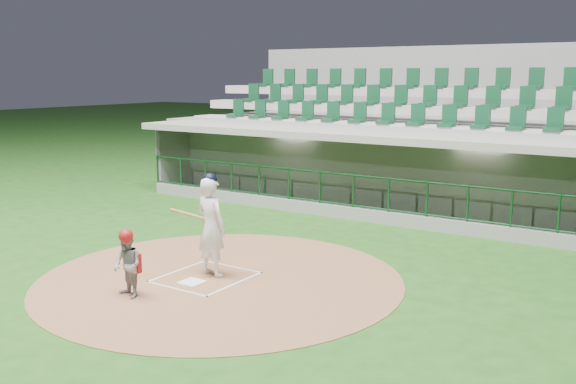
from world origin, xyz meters
name	(u,v)px	position (x,y,z in m)	size (l,w,h in m)	color
ground	(215,274)	(0.00, 0.00, 0.00)	(120.00, 120.00, 0.00)	#1C4814
dirt_circle	(220,279)	(0.30, -0.20, 0.01)	(7.20, 7.20, 0.01)	brown
home_plate	(192,282)	(0.00, -0.70, 0.02)	(0.43, 0.43, 0.02)	white
batter_box_chalk	(206,277)	(0.00, -0.30, 0.02)	(1.55, 1.80, 0.01)	white
dugout_structure	(382,177)	(-0.02, 7.82, 0.96)	(16.40, 3.70, 3.00)	gray
seating_deck	(422,151)	(0.00, 10.91, 1.42)	(17.00, 6.72, 5.15)	gray
batter	(211,225)	(0.01, -0.11, 1.04)	(0.94, 0.93, 2.08)	white
catcher	(127,264)	(-0.41, -1.93, 0.63)	(0.67, 0.58, 1.27)	gray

